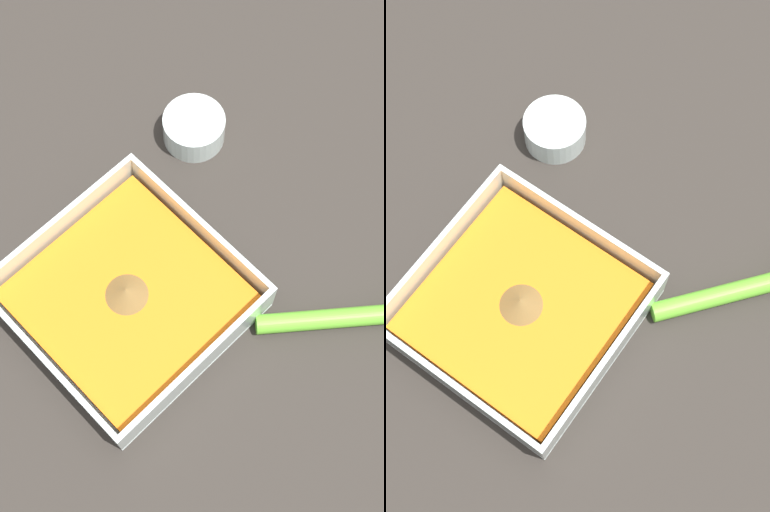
% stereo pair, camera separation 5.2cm
% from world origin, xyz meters
% --- Properties ---
extents(ground_plane, '(4.00, 4.00, 0.00)m').
position_xyz_m(ground_plane, '(0.00, 0.00, 0.00)').
color(ground_plane, '#332D28').
extents(square_dish, '(0.23, 0.23, 0.06)m').
position_xyz_m(square_dish, '(0.01, 0.03, 0.02)').
color(square_dish, silver).
rests_on(square_dish, ground_plane).
extents(spice_bowl, '(0.08, 0.08, 0.04)m').
position_xyz_m(spice_bowl, '(0.12, -0.17, 0.02)').
color(spice_bowl, silver).
rests_on(spice_bowl, ground_plane).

